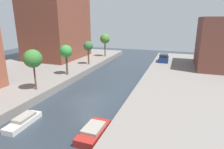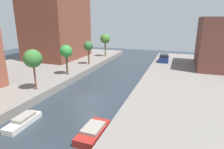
{
  "view_description": "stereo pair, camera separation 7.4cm",
  "coord_description": "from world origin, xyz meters",
  "px_view_note": "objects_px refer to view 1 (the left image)",
  "views": [
    {
      "loc": [
        9.97,
        -19.29,
        9.51
      ],
      "look_at": [
        1.15,
        5.71,
        1.83
      ],
      "focal_mm": 30.81,
      "sensor_mm": 36.0,
      "label": 1
    },
    {
      "loc": [
        10.03,
        -19.26,
        9.51
      ],
      "look_at": [
        1.15,
        5.71,
        1.83
      ],
      "focal_mm": 30.81,
      "sensor_mm": 36.0,
      "label": 2
    }
  ],
  "objects_px": {
    "street_tree_2": "(33,59)",
    "street_tree_4": "(88,46)",
    "street_tree_3": "(66,52)",
    "moored_boat_right_2": "(94,132)",
    "moored_boat_left_2": "(23,121)",
    "parked_car": "(164,58)",
    "street_tree_5": "(105,39)"
  },
  "relations": [
    {
      "from": "parked_car",
      "to": "moored_boat_left_2",
      "type": "relative_size",
      "value": 1.03
    },
    {
      "from": "street_tree_2",
      "to": "moored_boat_right_2",
      "type": "distance_m",
      "value": 12.48
    },
    {
      "from": "street_tree_3",
      "to": "moored_boat_left_2",
      "type": "distance_m",
      "value": 14.17
    },
    {
      "from": "street_tree_2",
      "to": "moored_boat_left_2",
      "type": "height_order",
      "value": "street_tree_2"
    },
    {
      "from": "street_tree_4",
      "to": "moored_boat_right_2",
      "type": "bearing_deg",
      "value": -63.0
    },
    {
      "from": "street_tree_4",
      "to": "street_tree_5",
      "type": "bearing_deg",
      "value": 90.0
    },
    {
      "from": "street_tree_2",
      "to": "street_tree_5",
      "type": "height_order",
      "value": "street_tree_5"
    },
    {
      "from": "street_tree_4",
      "to": "street_tree_5",
      "type": "distance_m",
      "value": 8.78
    },
    {
      "from": "street_tree_3",
      "to": "street_tree_2",
      "type": "bearing_deg",
      "value": -90.0
    },
    {
      "from": "street_tree_3",
      "to": "street_tree_5",
      "type": "xyz_separation_m",
      "value": [
        0.0,
        16.47,
        0.43
      ]
    },
    {
      "from": "parked_car",
      "to": "moored_boat_right_2",
      "type": "distance_m",
      "value": 27.84
    },
    {
      "from": "street_tree_2",
      "to": "street_tree_4",
      "type": "relative_size",
      "value": 1.12
    },
    {
      "from": "street_tree_3",
      "to": "parked_car",
      "type": "relative_size",
      "value": 1.16
    },
    {
      "from": "parked_car",
      "to": "moored_boat_left_2",
      "type": "xyz_separation_m",
      "value": [
        -10.23,
        -28.14,
        -1.3
      ]
    },
    {
      "from": "street_tree_2",
      "to": "parked_car",
      "type": "distance_m",
      "value": 26.3
    },
    {
      "from": "parked_car",
      "to": "moored_boat_right_2",
      "type": "xyz_separation_m",
      "value": [
        -3.29,
        -27.62,
        -1.26
      ]
    },
    {
      "from": "moored_boat_left_2",
      "to": "parked_car",
      "type": "bearing_deg",
      "value": 70.03
    },
    {
      "from": "parked_car",
      "to": "street_tree_2",
      "type": "bearing_deg",
      "value": -121.46
    },
    {
      "from": "street_tree_2",
      "to": "moored_boat_left_2",
      "type": "xyz_separation_m",
      "value": [
        3.39,
        -5.88,
        -4.55
      ]
    },
    {
      "from": "street_tree_2",
      "to": "street_tree_5",
      "type": "distance_m",
      "value": 23.67
    },
    {
      "from": "street_tree_3",
      "to": "moored_boat_right_2",
      "type": "distance_m",
      "value": 16.8
    },
    {
      "from": "street_tree_3",
      "to": "moored_boat_right_2",
      "type": "height_order",
      "value": "street_tree_3"
    },
    {
      "from": "moored_boat_right_2",
      "to": "street_tree_4",
      "type": "bearing_deg",
      "value": 117.0
    },
    {
      "from": "street_tree_4",
      "to": "moored_boat_left_2",
      "type": "bearing_deg",
      "value": -80.73
    },
    {
      "from": "street_tree_4",
      "to": "street_tree_2",
      "type": "bearing_deg",
      "value": -90.0
    },
    {
      "from": "moored_boat_left_2",
      "to": "moored_boat_right_2",
      "type": "distance_m",
      "value": 6.95
    },
    {
      "from": "street_tree_3",
      "to": "street_tree_4",
      "type": "xyz_separation_m",
      "value": [
        -0.0,
        7.71,
        -0.14
      ]
    },
    {
      "from": "street_tree_2",
      "to": "street_tree_3",
      "type": "bearing_deg",
      "value": 90.0
    },
    {
      "from": "street_tree_4",
      "to": "moored_boat_right_2",
      "type": "relative_size",
      "value": 1.15
    },
    {
      "from": "street_tree_2",
      "to": "moored_boat_right_2",
      "type": "height_order",
      "value": "street_tree_2"
    },
    {
      "from": "street_tree_3",
      "to": "parked_car",
      "type": "bearing_deg",
      "value": 47.87
    },
    {
      "from": "street_tree_4",
      "to": "street_tree_5",
      "type": "height_order",
      "value": "street_tree_5"
    }
  ]
}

